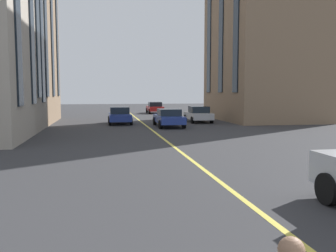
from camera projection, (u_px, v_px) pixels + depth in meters
name	position (u px, v px, depth m)	size (l,w,h in m)	color
lane_centre_line	(161.00, 137.00, 21.47)	(80.00, 0.16, 0.01)	#D8C64C
car_silver_parked_b	(198.00, 114.00, 31.88)	(3.90, 1.89, 1.40)	#B7BABF
car_blue_parked_a	(169.00, 118.00, 27.66)	(4.40, 1.95, 1.37)	navy
car_red_mid	(155.00, 108.00, 45.38)	(3.90, 1.89, 1.40)	#B21E1E
car_blue_near	(120.00, 115.00, 30.18)	(3.90, 1.89, 1.40)	navy
building_right_near	(263.00, 20.00, 33.94)	(11.45, 8.21, 18.62)	#846B51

